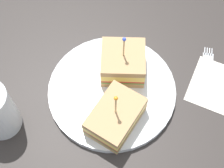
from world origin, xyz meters
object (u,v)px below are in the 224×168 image
sandwich_half_back (123,62)px  plate (112,91)px  napkin (216,86)px  sandwich_half_front (115,117)px  fork (208,67)px

sandwich_half_back → plate: bearing=102.9°
plate → sandwich_half_back: sandwich_half_back is taller
sandwich_half_back → napkin: bearing=-150.7°
sandwich_half_front → fork: size_ratio=0.95×
plate → fork: plate is taller
sandwich_half_back → fork: (-12.91, -12.06, -3.86)cm
plate → sandwich_half_front: bearing=133.8°
sandwich_half_back → sandwich_half_front: bearing=120.9°
napkin → plate: bearing=42.3°
napkin → sandwich_half_front: bearing=60.5°
napkin → fork: (3.65, -2.77, 0.10)cm
sandwich_half_front → sandwich_half_back: bearing=-59.1°
sandwich_half_front → sandwich_half_back: 11.31cm
sandwich_half_front → napkin: 22.12cm
plate → napkin: plate is taller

